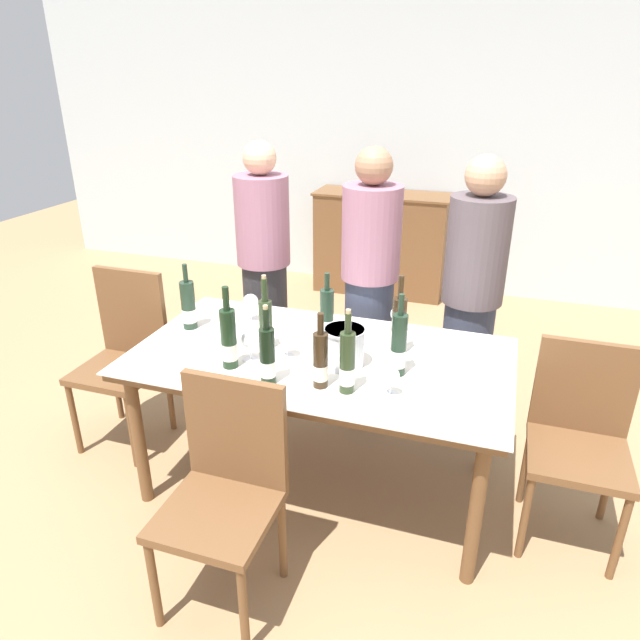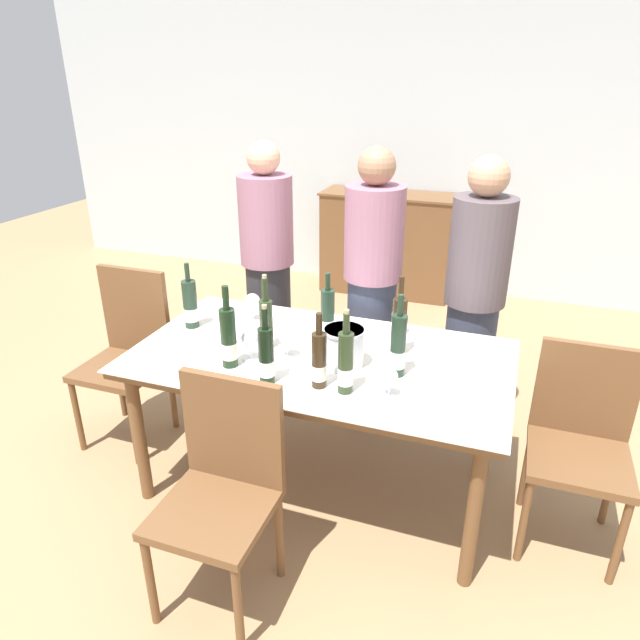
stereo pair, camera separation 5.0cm
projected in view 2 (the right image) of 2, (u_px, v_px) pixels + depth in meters
The scene contains 25 objects.
ground_plane at pixel (320, 482), 2.98m from camera, with size 12.00×12.00×0.00m, color #A37F56.
back_wall at pixel (438, 139), 5.12m from camera, with size 8.00×0.10×2.80m.
sideboard_cabinet at pixel (387, 243), 5.35m from camera, with size 1.24×0.46×0.94m.
dining_table at pixel (320, 368), 2.70m from camera, with size 1.76×0.97×0.75m.
ice_bucket at pixel (344, 346), 2.55m from camera, with size 0.19×0.19×0.18m.
wine_bottle_0 at pixel (319, 361), 2.37m from camera, with size 0.06×0.06×0.34m.
wine_bottle_1 at pixel (346, 364), 2.32m from camera, with size 0.06×0.06×0.37m.
wine_bottle_2 at pixel (190, 305), 2.92m from camera, with size 0.07×0.07×0.35m.
wine_bottle_3 at pixel (398, 347), 2.45m from camera, with size 0.07×0.07×0.38m.
wine_bottle_4 at pixel (328, 317), 2.77m from camera, with size 0.07×0.07×0.35m.
wine_bottle_5 at pixel (266, 357), 2.40m from camera, with size 0.07×0.07×0.36m.
wine_bottle_6 at pixel (266, 324), 2.70m from camera, with size 0.07×0.07×0.37m.
wine_bottle_7 at pixel (229, 339), 2.53m from camera, with size 0.07×0.07×0.38m.
wine_bottle_8 at pixel (399, 328), 2.63m from camera, with size 0.07×0.07×0.39m.
wine_glass_0 at pixel (252, 302), 3.00m from camera, with size 0.08×0.08×0.15m.
wine_glass_1 at pixel (390, 378), 2.31m from camera, with size 0.07×0.07×0.13m.
wine_glass_2 at pixel (250, 340), 2.60m from camera, with size 0.08×0.08×0.14m.
wine_glass_3 at pixel (399, 316), 2.87m from camera, with size 0.08×0.08×0.14m.
wine_glass_4 at pixel (287, 337), 2.62m from camera, with size 0.08×0.08×0.15m.
chair_right_end at pixel (581, 434), 2.48m from camera, with size 0.42×0.42×0.91m.
chair_near_front at pixel (223, 480), 2.20m from camera, with size 0.42×0.42×0.93m.
chair_left_end at pixel (129, 346), 3.19m from camera, with size 0.42×0.42×0.98m.
person_host at pixel (268, 273), 3.58m from camera, with size 0.33×0.33×1.61m.
person_guest_left at pixel (372, 291), 3.27m from camera, with size 0.33×0.33×1.61m.
person_guest_right at pixel (474, 303), 3.13m from camera, with size 0.33×0.33×1.59m.
Camera 2 is at (0.80, -2.24, 1.99)m, focal length 32.00 mm.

